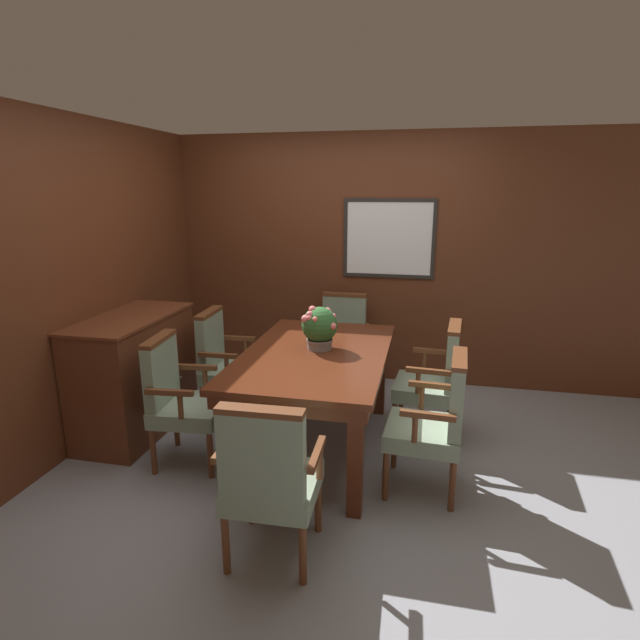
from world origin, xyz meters
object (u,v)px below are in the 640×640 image
(chair_left_near, at_px, (179,396))
(potted_plant, at_px, (319,327))
(chair_right_far, at_px, (435,377))
(chair_head_near, at_px, (269,476))
(sideboard_cabinet, at_px, (135,374))
(chair_left_far, at_px, (225,360))
(chair_head_far, at_px, (341,339))
(chair_right_near, at_px, (436,419))
(dining_table, at_px, (316,365))

(chair_left_near, xyz_separation_m, potted_plant, (0.92, 0.45, 0.44))
(chair_right_far, bearing_deg, potted_plant, -65.66)
(chair_head_near, relative_size, sideboard_cabinet, 0.84)
(potted_plant, bearing_deg, chair_left_far, 160.36)
(chair_head_far, bearing_deg, chair_head_near, -86.80)
(chair_left_far, distance_m, chair_right_near, 1.91)
(dining_table, distance_m, potted_plant, 0.28)
(sideboard_cabinet, bearing_deg, dining_table, -0.07)
(dining_table, xyz_separation_m, chair_head_near, (0.03, -1.21, -0.17))
(chair_left_far, relative_size, chair_right_near, 1.00)
(chair_right_near, xyz_separation_m, chair_right_far, (0.00, 0.75, 0.00))
(dining_table, height_order, sideboard_cabinet, sideboard_cabinet)
(chair_right_far, distance_m, sideboard_cabinet, 2.39)
(chair_right_near, xyz_separation_m, sideboard_cabinet, (-2.36, 0.36, -0.02))
(chair_left_far, bearing_deg, chair_right_far, -92.44)
(chair_left_far, xyz_separation_m, chair_right_far, (1.75, -0.01, 0.00))
(dining_table, relative_size, chair_right_far, 1.80)
(chair_left_far, bearing_deg, dining_table, -116.23)
(chair_left_far, relative_size, sideboard_cabinet, 0.84)
(chair_left_far, height_order, chair_right_near, same)
(dining_table, height_order, chair_left_near, chair_left_near)
(sideboard_cabinet, bearing_deg, chair_right_near, -8.79)
(chair_head_near, xyz_separation_m, sideboard_cabinet, (-1.52, 1.21, -0.02))
(dining_table, bearing_deg, chair_left_far, 155.84)
(chair_right_far, bearing_deg, chair_left_near, -62.31)
(dining_table, bearing_deg, chair_right_far, 24.00)
(chair_right_far, xyz_separation_m, chair_head_far, (-0.89, 0.85, 0.00))
(chair_head_near, xyz_separation_m, chair_right_near, (0.83, 0.85, 0.00))
(dining_table, height_order, chair_head_far, chair_head_far)
(chair_head_far, bearing_deg, chair_right_far, -41.72)
(chair_head_near, height_order, chair_left_far, same)
(chair_head_near, height_order, chair_head_far, same)
(potted_plant, bearing_deg, sideboard_cabinet, -177.13)
(dining_table, relative_size, potted_plant, 5.15)
(chair_right_far, bearing_deg, chair_head_near, -23.10)
(dining_table, distance_m, chair_right_far, 0.96)
(potted_plant, xyz_separation_m, sideboard_cabinet, (-1.50, -0.08, -0.46))
(potted_plant, bearing_deg, chair_head_far, 91.71)
(chair_head_near, bearing_deg, sideboard_cabinet, -40.33)
(chair_head_far, height_order, sideboard_cabinet, sideboard_cabinet)
(chair_head_far, bearing_deg, chair_left_near, -116.85)
(dining_table, bearing_deg, chair_head_far, 91.08)
(sideboard_cabinet, bearing_deg, chair_left_far, 33.09)
(chair_head_far, bearing_deg, sideboard_cabinet, -138.09)
(chair_head_near, relative_size, chair_head_far, 1.00)
(dining_table, xyz_separation_m, sideboard_cabinet, (-1.49, 0.00, -0.20))
(chair_left_far, height_order, chair_right_far, same)
(chair_left_far, distance_m, chair_left_near, 0.77)
(chair_right_near, bearing_deg, chair_left_far, -109.83)
(chair_right_near, relative_size, potted_plant, 2.86)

